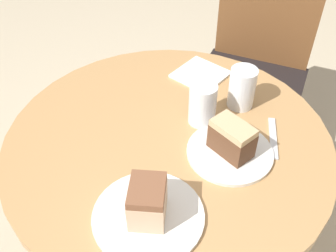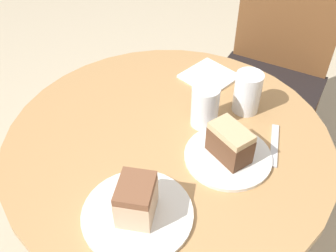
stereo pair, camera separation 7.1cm
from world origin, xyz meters
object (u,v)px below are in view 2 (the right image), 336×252
(plate_far, at_px, (138,214))
(cake_slice_near, at_px, (230,143))
(cake_slice_far, at_px, (136,200))
(glass_water, at_px, (247,94))
(plate_near, at_px, (228,156))
(chair, at_px, (269,75))
(glass_lemonade, at_px, (205,108))

(plate_far, bearing_deg, cake_slice_near, 66.78)
(cake_slice_far, relative_size, glass_water, 0.92)
(plate_near, height_order, cake_slice_far, cake_slice_far)
(glass_water, bearing_deg, chair, 96.45)
(plate_far, relative_size, cake_slice_far, 2.21)
(plate_far, relative_size, glass_lemonade, 2.06)
(plate_far, height_order, glass_water, glass_water)
(chair, relative_size, glass_lemonade, 7.74)
(cake_slice_near, relative_size, cake_slice_far, 1.12)
(chair, distance_m, glass_water, 0.66)
(cake_slice_near, bearing_deg, glass_lemonade, 140.00)
(cake_slice_far, bearing_deg, plate_near, 66.78)
(cake_slice_near, xyz_separation_m, glass_lemonade, (-0.11, 0.09, 0.00))
(glass_lemonade, distance_m, glass_water, 0.13)
(cake_slice_near, height_order, glass_water, glass_water)
(plate_near, xyz_separation_m, plate_far, (-0.11, -0.25, 0.00))
(cake_slice_far, relative_size, glass_lemonade, 0.94)
(chair, height_order, glass_lemonade, chair)
(cake_slice_far, bearing_deg, glass_lemonade, 89.91)
(glass_water, bearing_deg, plate_near, -81.70)
(plate_far, bearing_deg, glass_water, 80.03)
(plate_near, xyz_separation_m, glass_water, (-0.03, 0.20, 0.05))
(cake_slice_far, distance_m, glass_lemonade, 0.34)
(cake_slice_far, bearing_deg, chair, 89.25)
(plate_near, bearing_deg, cake_slice_far, -113.22)
(plate_near, relative_size, glass_water, 1.81)
(plate_near, bearing_deg, plate_far, -113.22)
(plate_near, distance_m, cake_slice_far, 0.28)
(chair, bearing_deg, plate_far, -90.64)
(chair, bearing_deg, glass_lemonade, -90.97)
(plate_near, xyz_separation_m, cake_slice_near, (0.00, 0.00, 0.05))
(glass_lemonade, bearing_deg, glass_water, 53.99)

